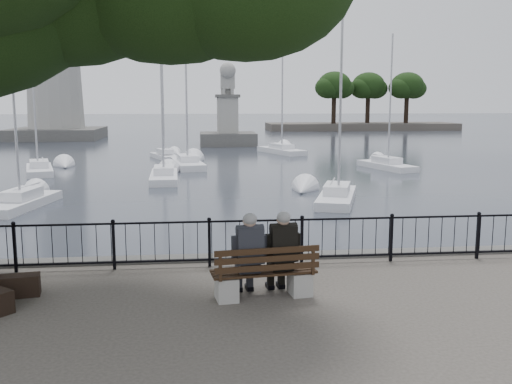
{
  "coord_description": "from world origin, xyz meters",
  "views": [
    {
      "loc": [
        -1.24,
        -9.36,
        3.5
      ],
      "look_at": [
        0.0,
        2.5,
        1.6
      ],
      "focal_mm": 40.0,
      "sensor_mm": 36.0,
      "label": 1
    }
  ],
  "objects": [
    {
      "name": "person_left",
      "position": [
        -0.35,
        0.49,
        0.73
      ],
      "size": [
        0.49,
        0.82,
        1.58
      ],
      "color": "black",
      "rests_on": "ground"
    },
    {
      "name": "sailboat_d",
      "position": [
        11.49,
        27.69,
        -0.72
      ],
      "size": [
        2.81,
        5.45,
        9.03
      ],
      "color": "white",
      "rests_on": "ground"
    },
    {
      "name": "sailboat_c",
      "position": [
        5.04,
        15.53,
        -0.68
      ],
      "size": [
        3.06,
        5.46,
        10.49
      ],
      "color": "white",
      "rests_on": "ground"
    },
    {
      "name": "person_right",
      "position": [
        0.25,
        0.57,
        0.73
      ],
      "size": [
        0.49,
        0.82,
        1.58
      ],
      "color": "black",
      "rests_on": "ground"
    },
    {
      "name": "sailboat_g",
      "position": [
        6.14,
        39.93,
        -0.68
      ],
      "size": [
        3.71,
        6.31,
        11.32
      ],
      "color": "white",
      "rests_on": "ground"
    },
    {
      "name": "harbor",
      "position": [
        0.0,
        3.0,
        -0.5
      ],
      "size": [
        260.0,
        260.0,
        1.2
      ],
      "color": "#484745",
      "rests_on": "ground"
    },
    {
      "name": "sailboat_h",
      "position": [
        -3.76,
        36.19,
        -0.66
      ],
      "size": [
        2.69,
        4.76,
        10.71
      ],
      "color": "white",
      "rests_on": "ground"
    },
    {
      "name": "lion_monument",
      "position": [
        2.0,
        49.94,
        1.11
      ],
      "size": [
        5.7,
        5.7,
        8.48
      ],
      "color": "#484745",
      "rests_on": "ground"
    },
    {
      "name": "bench",
      "position": [
        -0.07,
        0.42,
        0.35
      ],
      "size": [
        1.94,
        0.8,
        0.99
      ],
      "color": "gray",
      "rests_on": "ground"
    },
    {
      "name": "far_shore",
      "position": [
        25.54,
        79.46,
        3.0
      ],
      "size": [
        30.0,
        8.6,
        9.18
      ],
      "color": "#403B36",
      "rests_on": "ground"
    },
    {
      "name": "sailboat_a",
      "position": [
        -8.69,
        15.52,
        -0.7
      ],
      "size": [
        2.29,
        5.16,
        9.44
      ],
      "color": "white",
      "rests_on": "ground"
    },
    {
      "name": "sailboat_f",
      "position": [
        -1.87,
        30.13,
        -0.66
      ],
      "size": [
        2.56,
        6.29,
        12.32
      ],
      "color": "white",
      "rests_on": "ground"
    },
    {
      "name": "railing",
      "position": [
        0.0,
        2.5,
        0.56
      ],
      "size": [
        22.06,
        0.06,
        1.0
      ],
      "color": "black",
      "rests_on": "ground"
    },
    {
      "name": "lighthouse",
      "position": [
        -18.0,
        62.0,
        12.44
      ],
      "size": [
        10.43,
        10.43,
        31.79
      ],
      "color": "#484745",
      "rests_on": "ground"
    },
    {
      "name": "sailboat_b",
      "position": [
        -3.13,
        23.47,
        -0.67
      ],
      "size": [
        1.71,
        5.51,
        11.43
      ],
      "color": "white",
      "rests_on": "ground"
    },
    {
      "name": "sailboat_e",
      "position": [
        -11.17,
        27.69,
        -0.62
      ],
      "size": [
        2.92,
        5.65,
        13.21
      ],
      "color": "white",
      "rests_on": "ground"
    }
  ]
}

